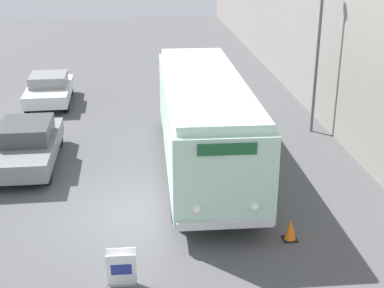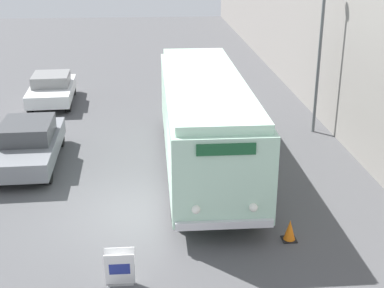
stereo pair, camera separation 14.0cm
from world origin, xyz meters
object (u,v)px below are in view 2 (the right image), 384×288
at_px(vintage_bus, 205,117).
at_px(sign_board, 120,268).
at_px(parked_car_near, 28,143).
at_px(streetlamp, 321,33).
at_px(traffic_cone, 290,230).
at_px(parked_car_mid, 52,88).

xyz_separation_m(vintage_bus, sign_board, (-2.49, -6.25, -1.37)).
bearing_deg(vintage_bus, parked_car_near, 172.32).
bearing_deg(sign_board, parked_car_near, 115.60).
distance_m(vintage_bus, streetlamp, 6.06).
relative_size(streetlamp, parked_car_near, 1.27).
xyz_separation_m(vintage_bus, streetlamp, (4.66, 3.24, 2.10)).
xyz_separation_m(streetlamp, traffic_cone, (-2.96, -7.97, -3.60)).
relative_size(vintage_bus, sign_board, 11.87).
bearing_deg(traffic_cone, vintage_bus, 109.76).
distance_m(vintage_bus, traffic_cone, 5.24).
bearing_deg(sign_board, vintage_bus, 68.31).
bearing_deg(parked_car_near, traffic_cone, -37.86).
distance_m(vintage_bus, sign_board, 6.87).
xyz_separation_m(sign_board, traffic_cone, (4.19, 1.53, -0.13)).
relative_size(streetlamp, parked_car_mid, 1.40).
relative_size(sign_board, traffic_cone, 1.49).
bearing_deg(parked_car_mid, traffic_cone, -60.89).
bearing_deg(parked_car_near, streetlamp, 11.38).
relative_size(sign_board, streetlamp, 0.14).
height_order(streetlamp, parked_car_mid, streetlamp).
bearing_deg(parked_car_mid, parked_car_near, -89.60).
bearing_deg(sign_board, traffic_cone, 20.02).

